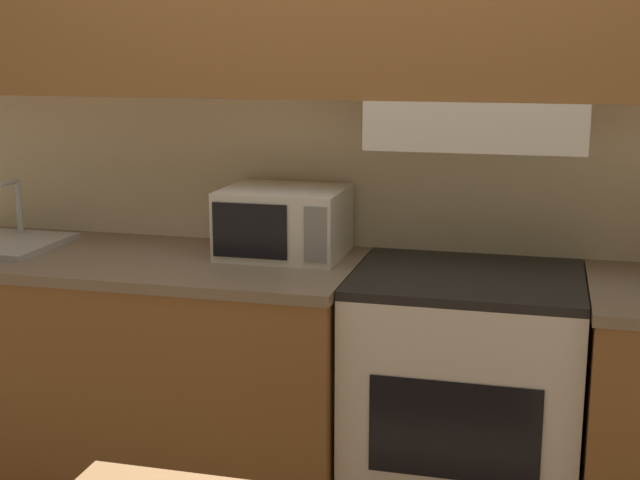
% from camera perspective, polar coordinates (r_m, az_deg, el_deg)
% --- Properties ---
extents(ground_plane, '(16.00, 16.00, 0.00)m').
position_cam_1_polar(ground_plane, '(3.65, 1.58, -14.81)').
color(ground_plane, '#7F664C').
extents(wall_back, '(5.47, 0.38, 2.55)m').
position_cam_1_polar(wall_back, '(3.18, 1.70, 10.27)').
color(wall_back, beige).
rests_on(wall_back, ground_plane).
extents(lower_counter_main, '(1.64, 0.70, 0.93)m').
position_cam_1_polar(lower_counter_main, '(3.39, -11.78, -8.63)').
color(lower_counter_main, '#936033').
rests_on(lower_counter_main, ground_plane).
extents(stove_range, '(0.75, 0.63, 0.93)m').
position_cam_1_polar(stove_range, '(3.11, 9.13, -10.53)').
color(stove_range, white).
rests_on(stove_range, ground_plane).
extents(microwave, '(0.42, 0.37, 0.24)m').
position_cam_1_polar(microwave, '(3.16, -2.32, 1.16)').
color(microwave, white).
rests_on(microwave, lower_counter_main).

